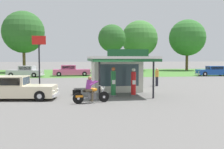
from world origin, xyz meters
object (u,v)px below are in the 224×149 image
at_px(featured_classic_sedan, 17,89).
at_px(parked_car_back_row_far_left, 115,72).
at_px(gas_pump_nearside, 113,83).
at_px(parked_car_back_row_centre_left, 71,71).
at_px(gas_pump_offside, 133,83).
at_px(spare_tire_stack, 77,92).
at_px(roadside_pole_sign, 39,53).
at_px(parked_car_second_row_spare, 213,71).
at_px(motorcycle_with_rider, 91,92).
at_px(bystander_leaning_by_kiosk, 157,76).
at_px(parked_car_back_row_left, 26,72).

bearing_deg(featured_classic_sedan, parked_car_back_row_far_left, 63.65).
relative_size(gas_pump_nearside, parked_car_back_row_centre_left, 0.36).
bearing_deg(featured_classic_sedan, gas_pump_offside, 2.63).
xyz_separation_m(featured_classic_sedan, parked_car_back_row_centre_left, (3.12, 21.20, 0.04)).
distance_m(parked_car_back_row_centre_left, spare_tire_stack, 19.73).
bearing_deg(gas_pump_nearside, roadside_pole_sign, 142.34).
xyz_separation_m(gas_pump_nearside, parked_car_second_row_spare, (17.43, 17.98, -0.26)).
bearing_deg(parked_car_back_row_far_left, motorcycle_with_rider, -102.66).
relative_size(gas_pump_offside, parked_car_back_row_far_left, 0.37).
distance_m(parked_car_second_row_spare, parked_car_back_row_centre_left, 20.81).
xyz_separation_m(gas_pump_offside, spare_tire_stack, (-3.91, 1.14, -0.72)).
height_order(featured_classic_sedan, parked_car_back_row_far_left, featured_classic_sedan).
bearing_deg(parked_car_back_row_centre_left, gas_pump_offside, -77.55).
distance_m(parked_car_back_row_centre_left, bystander_leaning_by_kiosk, 17.03).
bearing_deg(gas_pump_offside, featured_classic_sedan, -177.37).
xyz_separation_m(gas_pump_nearside, featured_classic_sedan, (-6.30, -0.35, -0.25)).
xyz_separation_m(gas_pump_nearside, roadside_pole_sign, (-5.48, 4.23, 2.12)).
bearing_deg(spare_tire_stack, gas_pump_offside, -16.20).
distance_m(gas_pump_nearside, spare_tire_stack, 2.84).
xyz_separation_m(parked_car_back_row_left, parked_car_second_row_spare, (26.80, -1.64, -0.03)).
height_order(roadside_pole_sign, spare_tire_stack, roadside_pole_sign).
xyz_separation_m(featured_classic_sedan, parked_car_back_row_left, (-3.07, 19.98, 0.02)).
bearing_deg(gas_pump_offside, parked_car_back_row_centre_left, 102.45).
distance_m(bystander_leaning_by_kiosk, roadside_pole_sign, 10.85).
distance_m(featured_classic_sedan, bystander_leaning_by_kiosk, 12.94).
xyz_separation_m(parked_car_back_row_centre_left, roadside_pole_sign, (-2.30, -16.61, 2.34)).
distance_m(gas_pump_offside, parked_car_second_row_spare, 24.08).
height_order(gas_pump_offside, parked_car_back_row_centre_left, gas_pump_offside).
height_order(parked_car_back_row_left, spare_tire_stack, parked_car_back_row_left).
bearing_deg(roadside_pole_sign, featured_classic_sedan, -100.12).
height_order(motorcycle_with_rider, roadside_pole_sign, roadside_pole_sign).
relative_size(gas_pump_offside, parked_car_back_row_centre_left, 0.35).
distance_m(parked_car_second_row_spare, spare_tire_stack, 26.09).
xyz_separation_m(featured_classic_sedan, parked_car_back_row_far_left, (9.25, 18.68, -0.02)).
distance_m(motorcycle_with_rider, parked_car_second_row_spare, 27.95).
bearing_deg(parked_car_back_row_centre_left, gas_pump_nearside, -81.31).
bearing_deg(parked_car_back_row_left, parked_car_second_row_spare, -3.51).
xyz_separation_m(gas_pump_offside, parked_car_back_row_left, (-10.79, 19.62, -0.20)).
height_order(parked_car_back_row_centre_left, spare_tire_stack, parked_car_back_row_centre_left).
distance_m(parked_car_second_row_spare, roadside_pole_sign, 26.83).
distance_m(gas_pump_nearside, roadside_pole_sign, 7.24).
height_order(parked_car_back_row_left, parked_car_back_row_centre_left, parked_car_back_row_centre_left).
height_order(parked_car_back_row_left, bystander_leaning_by_kiosk, bystander_leaning_by_kiosk).
bearing_deg(bystander_leaning_by_kiosk, spare_tire_stack, -147.47).
height_order(parked_car_back_row_left, roadside_pole_sign, roadside_pole_sign).
bearing_deg(parked_car_back_row_far_left, gas_pump_offside, -94.78).
relative_size(parked_car_back_row_centre_left, spare_tire_stack, 9.32).
bearing_deg(gas_pump_offside, parked_car_second_row_spare, 48.31).
height_order(gas_pump_nearside, motorcycle_with_rider, gas_pump_nearside).
height_order(parked_car_back_row_left, parked_car_second_row_spare, parked_car_back_row_left).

